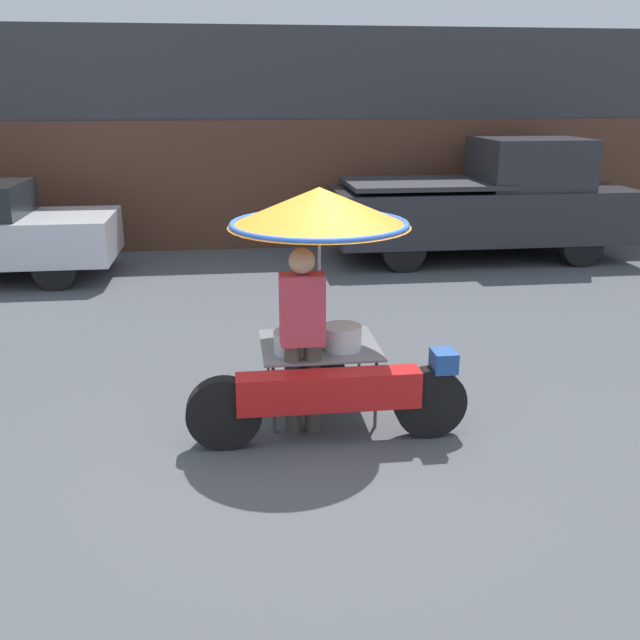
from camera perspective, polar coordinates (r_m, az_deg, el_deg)
name	(u,v)px	position (r m, az deg, el deg)	size (l,w,h in m)	color
ground_plane	(309,430)	(6.47, -0.88, -8.81)	(36.00, 36.00, 0.00)	#4C4F54
shopfront_building	(258,138)	(14.74, -4.96, 14.27)	(28.00, 2.06, 4.05)	#38383D
vendor_motorcycle_cart	(321,255)	(6.25, 0.11, 5.23)	(2.42, 1.62, 2.11)	black
vendor_person	(302,331)	(6.12, -1.42, -0.90)	(0.38, 0.22, 1.66)	#4C473D
pickup_truck	(488,203)	(13.24, 13.32, 9.11)	(5.27, 1.88, 2.14)	black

